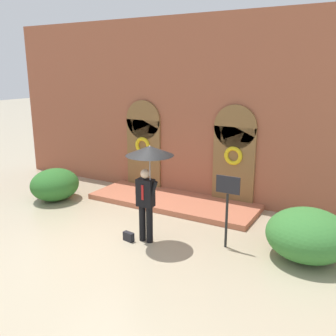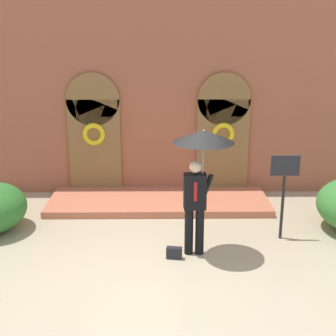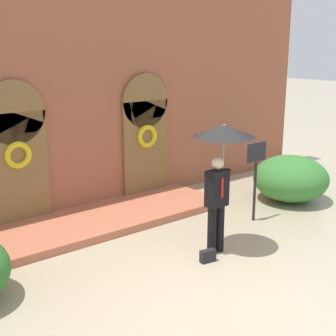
% 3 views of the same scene
% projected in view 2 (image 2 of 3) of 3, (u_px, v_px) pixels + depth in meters
% --- Properties ---
extents(ground_plane, '(80.00, 80.00, 0.00)m').
position_uv_depth(ground_plane, '(157.00, 266.00, 8.30)').
color(ground_plane, tan).
extents(building_facade, '(14.00, 2.30, 5.60)m').
position_uv_depth(building_facade, '(158.00, 87.00, 11.52)').
color(building_facade, '#9E563D').
rests_on(building_facade, ground).
extents(person_with_umbrella, '(1.10, 1.10, 2.36)m').
position_uv_depth(person_with_umbrella, '(201.00, 155.00, 8.23)').
color(person_with_umbrella, black).
rests_on(person_with_umbrella, ground).
extents(handbag, '(0.30, 0.16, 0.22)m').
position_uv_depth(handbag, '(174.00, 253.00, 8.54)').
color(handbag, black).
rests_on(handbag, ground).
extents(sign_post, '(0.56, 0.06, 1.72)m').
position_uv_depth(sign_post, '(284.00, 183.00, 9.08)').
color(sign_post, black).
rests_on(sign_post, ground).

